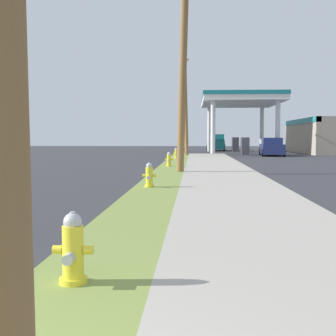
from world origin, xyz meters
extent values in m
cylinder|color=yellow|center=(0.59, 3.07, 0.15)|extent=(0.29, 0.29, 0.06)
cylinder|color=yellow|center=(0.59, 3.07, 0.42)|extent=(0.22, 0.22, 0.60)
sphere|color=#B2B2B7|center=(0.59, 3.07, 0.76)|extent=(0.19, 0.19, 0.19)
cylinder|color=#B2B2B7|center=(0.59, 3.07, 0.84)|extent=(0.06, 0.06, 0.05)
cylinder|color=yellow|center=(0.43, 3.07, 0.47)|extent=(0.10, 0.09, 0.09)
cylinder|color=yellow|center=(0.75, 3.07, 0.47)|extent=(0.10, 0.09, 0.09)
cylinder|color=#B2B2B7|center=(0.59, 2.90, 0.42)|extent=(0.11, 0.12, 0.11)
cylinder|color=yellow|center=(0.49, 12.07, 0.15)|extent=(0.29, 0.29, 0.06)
cylinder|color=yellow|center=(0.49, 12.07, 0.42)|extent=(0.22, 0.22, 0.60)
sphere|color=#B2B2B7|center=(0.49, 12.07, 0.76)|extent=(0.19, 0.19, 0.19)
cylinder|color=#B2B2B7|center=(0.49, 12.07, 0.84)|extent=(0.06, 0.06, 0.05)
cylinder|color=yellow|center=(0.33, 12.07, 0.47)|extent=(0.10, 0.09, 0.09)
cylinder|color=yellow|center=(0.65, 12.07, 0.47)|extent=(0.10, 0.09, 0.09)
cylinder|color=#B2B2B7|center=(0.49, 11.90, 0.42)|extent=(0.11, 0.12, 0.11)
cylinder|color=yellow|center=(0.54, 21.83, 0.15)|extent=(0.29, 0.29, 0.06)
cylinder|color=yellow|center=(0.54, 21.83, 0.42)|extent=(0.22, 0.22, 0.60)
sphere|color=#B2B2B7|center=(0.54, 21.83, 0.76)|extent=(0.19, 0.19, 0.19)
cylinder|color=#B2B2B7|center=(0.54, 21.83, 0.84)|extent=(0.06, 0.06, 0.05)
cylinder|color=yellow|center=(0.38, 21.83, 0.47)|extent=(0.10, 0.09, 0.09)
cylinder|color=yellow|center=(0.70, 21.83, 0.47)|extent=(0.10, 0.09, 0.09)
cylinder|color=#B2B2B7|center=(0.54, 21.66, 0.42)|extent=(0.11, 0.12, 0.11)
cylinder|color=yellow|center=(0.57, 30.44, 0.15)|extent=(0.29, 0.29, 0.06)
cylinder|color=yellow|center=(0.57, 30.44, 0.42)|extent=(0.22, 0.22, 0.60)
sphere|color=#B2B2B7|center=(0.57, 30.44, 0.76)|extent=(0.19, 0.19, 0.19)
cylinder|color=#B2B2B7|center=(0.57, 30.44, 0.84)|extent=(0.06, 0.06, 0.05)
cylinder|color=yellow|center=(0.41, 30.44, 0.47)|extent=(0.10, 0.09, 0.09)
cylinder|color=yellow|center=(0.73, 30.44, 0.47)|extent=(0.10, 0.09, 0.09)
cylinder|color=#B2B2B7|center=(0.57, 30.27, 0.42)|extent=(0.11, 0.12, 0.11)
cylinder|color=olive|center=(1.34, 18.27, 4.43)|extent=(0.65, 0.51, 8.63)
cylinder|color=olive|center=(1.11, 37.09, 4.42)|extent=(0.67, 0.90, 8.60)
cube|color=olive|center=(0.99, 37.32, 8.10)|extent=(0.74, 1.30, 0.12)
cylinder|color=silver|center=(3.57, 40.33, 2.49)|extent=(0.44, 0.44, 4.97)
cylinder|color=silver|center=(9.46, 40.33, 2.49)|extent=(0.44, 0.44, 4.97)
cylinder|color=silver|center=(3.57, 50.01, 2.49)|extent=(0.44, 0.44, 4.97)
cylinder|color=silver|center=(9.46, 50.01, 2.49)|extent=(0.44, 0.44, 4.97)
cube|color=white|center=(6.52, 45.17, 5.22)|extent=(7.69, 11.49, 0.50)
cube|color=#197A7F|center=(6.52, 45.17, 5.65)|extent=(7.79, 11.59, 0.36)
cube|color=#47474C|center=(6.52, 40.33, 0.80)|extent=(0.70, 1.10, 1.60)
cube|color=#47474C|center=(6.52, 50.01, 0.80)|extent=(0.70, 1.10, 1.60)
cube|color=tan|center=(15.61, 45.17, 1.73)|extent=(6.28, 13.08, 3.45)
cube|color=#197A7F|center=(12.67, 45.17, 3.20)|extent=(0.50, 13.08, 0.50)
cube|color=navy|center=(8.59, 38.17, 0.59)|extent=(2.17, 4.63, 0.85)
cube|color=navy|center=(8.57, 37.94, 1.29)|extent=(1.76, 2.15, 0.56)
cylinder|color=black|center=(7.86, 39.93, 0.30)|extent=(0.27, 0.62, 0.60)
cylinder|color=black|center=(9.58, 39.79, 0.30)|extent=(0.27, 0.62, 0.60)
cylinder|color=black|center=(7.59, 36.54, 0.30)|extent=(0.27, 0.62, 0.60)
cylinder|color=black|center=(9.31, 36.41, 0.30)|extent=(0.27, 0.62, 0.60)
cube|color=#197075|center=(4.50, 52.75, 0.71)|extent=(2.34, 5.52, 1.00)
cube|color=#197075|center=(4.56, 53.72, 1.59)|extent=(1.97, 2.16, 0.76)
cube|color=#197075|center=(4.43, 51.56, 1.33)|extent=(2.06, 3.03, 0.24)
cylinder|color=black|center=(3.69, 54.95, 0.38)|extent=(0.27, 0.77, 0.76)
cylinder|color=black|center=(5.59, 54.83, 0.38)|extent=(0.27, 0.77, 0.76)
cylinder|color=black|center=(3.42, 50.66, 0.38)|extent=(0.27, 0.77, 0.76)
cylinder|color=black|center=(5.32, 50.54, 0.38)|extent=(0.27, 0.77, 0.76)
camera|label=1|loc=(1.83, -1.44, 1.63)|focal=48.22mm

